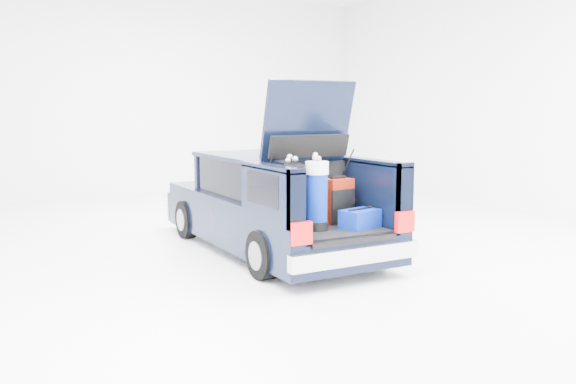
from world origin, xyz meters
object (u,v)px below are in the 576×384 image
red_suitcase (338,201)px  blue_duffel (360,219)px  blue_golf_bag (317,195)px  car (269,205)px  black_golf_bag (292,197)px

red_suitcase → blue_duffel: (0.06, -0.41, -0.18)m
blue_golf_bag → red_suitcase: bearing=20.5°
car → blue_golf_bag: 1.71m
black_golf_bag → red_suitcase: bearing=8.1°
car → blue_duffel: bearing=-78.0°
blue_duffel → blue_golf_bag: bearing=150.8°
black_golf_bag → blue_golf_bag: (0.33, -0.05, 0.01)m
red_suitcase → blue_golf_bag: size_ratio=0.64×
red_suitcase → black_golf_bag: bearing=-173.0°
car → black_golf_bag: size_ratio=4.88×
blue_golf_bag → car: bearing=76.8°
blue_golf_bag → blue_duffel: (0.55, -0.15, -0.32)m
red_suitcase → black_golf_bag: black_golf_bag is taller
red_suitcase → blue_duffel: red_suitcase is taller
car → black_golf_bag: (-0.50, -1.61, 0.35)m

